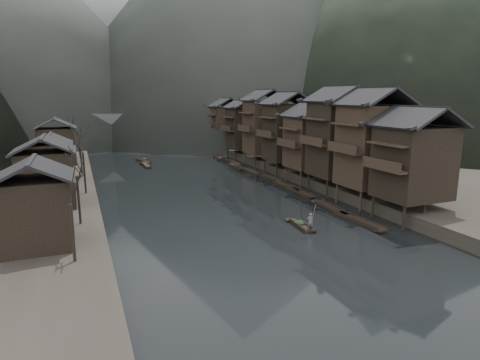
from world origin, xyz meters
TOP-DOWN VIEW (x-y plane):
  - water at (0.00, 0.00)m, footprint 300.00×300.00m
  - right_bank at (35.00, 40.00)m, footprint 40.00×200.00m
  - stilt_houses at (17.28, 18.96)m, footprint 9.00×67.60m
  - left_houses at (-20.50, 20.12)m, footprint 8.10×53.20m
  - bare_trees at (-17.00, 22.69)m, footprint 3.94×73.00m
  - moored_sampans at (12.09, 20.39)m, footprint 2.96×61.73m
  - midriver_boats at (-1.07, 48.51)m, footprint 13.10×29.98m
  - stone_bridge at (-0.00, 72.00)m, footprint 40.00×6.00m
  - hills at (5.86, 167.72)m, footprint 320.00×380.00m
  - hero_sampan at (4.63, -5.60)m, footprint 1.42×4.73m
  - cargo_heap at (4.61, -5.39)m, footprint 1.03×1.35m
  - boatman at (4.81, -7.23)m, footprint 0.78×0.70m
  - bamboo_pole at (5.01, -7.23)m, footprint 0.60×2.00m

SIDE VIEW (x-z plane):
  - water at x=0.00m, z-range 0.00..0.00m
  - hero_sampan at x=4.63m, z-range -0.01..0.42m
  - midriver_boats at x=-1.07m, z-range -0.02..0.43m
  - moored_sampans at x=12.09m, z-range -0.03..0.44m
  - cargo_heap at x=4.61m, z-range 0.43..1.05m
  - right_bank at x=35.00m, z-range 0.00..1.80m
  - boatman at x=4.81m, z-range 0.43..2.22m
  - bamboo_pole at x=5.01m, z-range 2.22..5.95m
  - stone_bridge at x=0.00m, z-range 0.61..9.61m
  - left_houses at x=-20.50m, z-range 1.30..10.02m
  - bare_trees at x=-17.00m, z-range 2.57..10.44m
  - stilt_houses at x=17.28m, z-range 1.18..16.52m
  - hills at x=5.86m, z-range -4.87..112.87m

